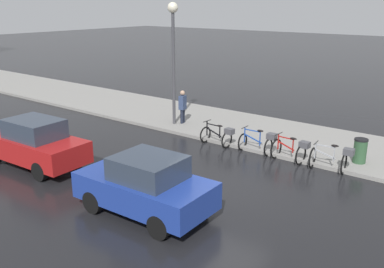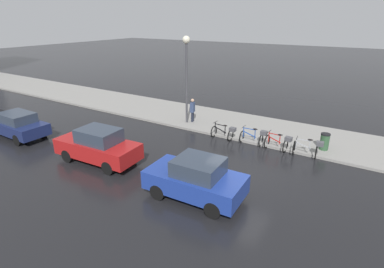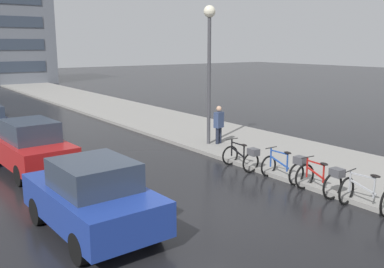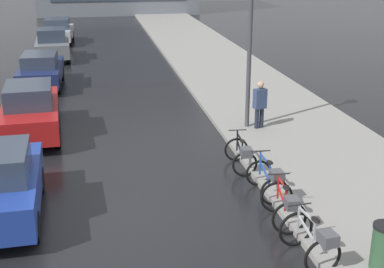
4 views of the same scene
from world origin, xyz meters
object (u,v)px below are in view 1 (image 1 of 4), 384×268
bicycle_third (259,142)px  streetlamp (173,40)px  bicycle_farthest (219,135)px  car_blue (146,185)px  bicycle_second (292,149)px  bicycle_nearest (332,158)px  car_red (34,143)px  pedestrian (183,106)px  trash_bin (360,152)px

bicycle_third → streetlamp: 6.20m
bicycle_farthest → car_blue: 6.26m
bicycle_second → car_blue: 6.27m
bicycle_nearest → bicycle_third: (0.09, 2.88, -0.01)m
bicycle_third → car_red: bearing=136.4°
bicycle_nearest → bicycle_second: (-0.01, 1.50, -0.01)m
pedestrian → car_blue: bearing=-147.6°
car_red → pedestrian: (7.25, -0.90, 0.11)m
bicycle_farthest → pedestrian: size_ratio=0.86×
bicycle_third → bicycle_second: bearing=-94.2°
bicycle_third → pedestrian: (1.26, 4.79, 0.46)m
car_blue → car_red: 5.64m
car_blue → pedestrian: (7.46, 4.73, 0.12)m
streetlamp → bicycle_third: bearing=-100.4°
car_blue → bicycle_nearest: bearing=-25.8°
bicycle_nearest → bicycle_third: bicycle_nearest is taller
pedestrian → streetlamp: bearing=144.8°
streetlamp → trash_bin: 9.17m
pedestrian → streetlamp: streetlamp is taller
car_blue → car_red: size_ratio=0.90×
car_blue → trash_bin: bearing=-26.0°
trash_bin → car_blue: bearing=154.0°
bicycle_second → bicycle_nearest: bearing=-89.5°
bicycle_second → bicycle_third: bicycle_second is taller
bicycle_second → car_blue: bearing=166.6°
car_blue → streetlamp: size_ratio=0.69×
bicycle_nearest → bicycle_second: 1.50m
car_blue → pedestrian: bearing=32.4°
bicycle_second → pedestrian: pedestrian is taller
bicycle_second → car_blue: car_blue is taller
bicycle_nearest → bicycle_third: size_ratio=0.99×
car_red → pedestrian: bearing=-7.1°
car_red → pedestrian: car_red is taller
bicycle_farthest → car_blue: car_blue is taller
bicycle_third → trash_bin: (1.03, -3.46, 0.02)m
bicycle_nearest → car_blue: size_ratio=0.37×
car_blue → streetlamp: streetlamp is taller
bicycle_third → car_red: 8.27m
bicycle_second → bicycle_farthest: 3.12m
car_red → trash_bin: size_ratio=4.24×
bicycle_third → car_blue: bearing=179.4°
bicycle_second → bicycle_farthest: size_ratio=0.94×
bicycle_nearest → car_red: bearing=124.5°
bicycle_third → car_blue: size_ratio=0.37×
bicycle_second → trash_bin: (1.13, -2.07, 0.02)m
bicycle_nearest → bicycle_third: bearing=88.2°
bicycle_third → bicycle_farthest: size_ratio=0.99×
bicycle_third → pedestrian: size_ratio=0.85×
bicycle_third → streetlamp: size_ratio=0.26×
bicycle_farthest → car_red: size_ratio=0.34×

